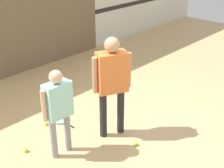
{
  "coord_description": "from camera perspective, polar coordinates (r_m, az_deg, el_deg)",
  "views": [
    {
      "loc": [
        -3.24,
        -2.84,
        3.0
      ],
      "look_at": [
        -0.08,
        0.12,
        0.92
      ],
      "focal_mm": 50.0,
      "sensor_mm": 36.0,
      "label": 1
    }
  ],
  "objects": [
    {
      "name": "racket_spare_on_floor",
      "position": [
        5.67,
        -9.15,
        -6.51
      ],
      "size": [
        0.31,
        0.52,
        0.03
      ],
      "rotation": [
        0.0,
        0.0,
        4.66
      ],
      "color": "blue",
      "rests_on": "ground_plane"
    },
    {
      "name": "tennis_ball_stray_left",
      "position": [
        5.03,
        -15.52,
        -11.56
      ],
      "size": [
        0.07,
        0.07,
        0.07
      ],
      "primitive_type": "sphere",
      "color": "#CCE038",
      "rests_on": "ground_plane"
    },
    {
      "name": "tennis_ball_near_instructor",
      "position": [
        5.0,
        4.35,
        -10.84
      ],
      "size": [
        0.07,
        0.07,
        0.07
      ],
      "primitive_type": "sphere",
      "color": "#CCE038",
      "rests_on": "ground_plane"
    },
    {
      "name": "ground_plane",
      "position": [
        5.26,
        1.52,
        -9.15
      ],
      "size": [
        16.0,
        16.0,
        0.0
      ],
      "primitive_type": "plane",
      "color": "tan"
    },
    {
      "name": "person_student_left",
      "position": [
        4.45,
        -9.83,
        -3.7
      ],
      "size": [
        0.52,
        0.23,
        1.37
      ],
      "rotation": [
        0.0,
        0.0,
        -0.06
      ],
      "color": "gray",
      "rests_on": "ground_plane"
    },
    {
      "name": "person_instructor",
      "position": [
        4.76,
        -0.0,
        1.24
      ],
      "size": [
        0.58,
        0.43,
        1.67
      ],
      "rotation": [
        0.0,
        0.0,
        -0.44
      ],
      "color": "#232328",
      "rests_on": "ground_plane"
    },
    {
      "name": "tennis_ball_by_spare_racket",
      "position": [
        5.58,
        -11.99,
        -7.12
      ],
      "size": [
        0.07,
        0.07,
        0.07
      ],
      "primitive_type": "sphere",
      "color": "#CCE038",
      "rests_on": "ground_plane"
    },
    {
      "name": "wall_panel",
      "position": [
        7.97,
        -11.86,
        9.98
      ],
      "size": [
        3.29,
        0.05,
        1.83
      ],
      "color": "#756047",
      "rests_on": "ground_plane"
    }
  ]
}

